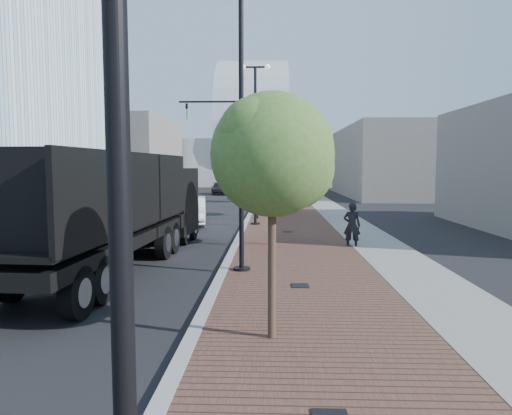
{
  "coord_description": "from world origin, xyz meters",
  "views": [
    {
      "loc": [
        1.61,
        -5.03,
        3.53
      ],
      "look_at": [
        1.0,
        12.0,
        2.0
      ],
      "focal_mm": 32.7,
      "sensor_mm": 36.0,
      "label": 1
    }
  ],
  "objects_px": {
    "dark_car_mid": "(162,204)",
    "pedestrian": "(352,226)",
    "white_sedan": "(191,211)",
    "dump_truck": "(137,214)"
  },
  "relations": [
    {
      "from": "dump_truck",
      "to": "white_sedan",
      "type": "bearing_deg",
      "value": 90.88
    },
    {
      "from": "dark_car_mid",
      "to": "dump_truck",
      "type": "bearing_deg",
      "value": -90.12
    },
    {
      "from": "dump_truck",
      "to": "pedestrian",
      "type": "height_order",
      "value": "dump_truck"
    },
    {
      "from": "white_sedan",
      "to": "dark_car_mid",
      "type": "xyz_separation_m",
      "value": [
        -3.24,
        6.1,
        -0.11
      ]
    },
    {
      "from": "white_sedan",
      "to": "dark_car_mid",
      "type": "bearing_deg",
      "value": 109.18
    },
    {
      "from": "dark_car_mid",
      "to": "white_sedan",
      "type": "bearing_deg",
      "value": -72.29
    },
    {
      "from": "dump_truck",
      "to": "pedestrian",
      "type": "bearing_deg",
      "value": 15.77
    },
    {
      "from": "dump_truck",
      "to": "pedestrian",
      "type": "xyz_separation_m",
      "value": [
        8.67,
        1.98,
        -0.67
      ]
    },
    {
      "from": "white_sedan",
      "to": "pedestrian",
      "type": "bearing_deg",
      "value": -52.79
    },
    {
      "from": "dark_car_mid",
      "to": "pedestrian",
      "type": "height_order",
      "value": "pedestrian"
    }
  ]
}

